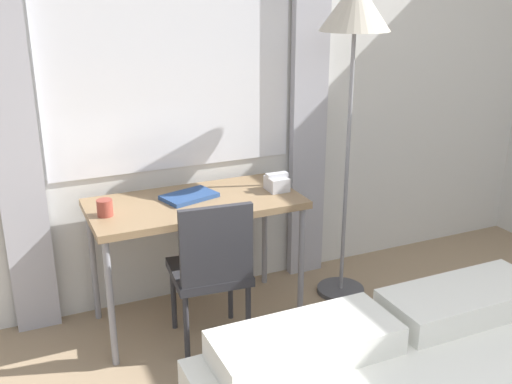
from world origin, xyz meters
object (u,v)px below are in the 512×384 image
object	(u,v)px
standing_lamp	(354,27)
book	(189,196)
telephone	(277,183)
desk_chair	(212,266)
mug	(105,208)
desk	(195,211)

from	to	relation	value
standing_lamp	book	xyz separation A→B (m)	(-0.96, 0.12, -0.90)
telephone	book	size ratio (longest dim) A/B	0.39
desk_chair	mug	size ratio (longest dim) A/B	9.76
desk	mug	xyz separation A→B (m)	(-0.50, -0.03, 0.11)
desk	telephone	world-z (taller)	telephone
telephone	mug	distance (m)	0.99
telephone	mug	size ratio (longest dim) A/B	1.49
book	telephone	bearing A→B (deg)	-8.64
book	desk	bearing A→B (deg)	-68.22
standing_lamp	telephone	size ratio (longest dim) A/B	14.64
book	mug	world-z (taller)	mug
desk_chair	desk	bearing A→B (deg)	92.29
desk_chair	mug	world-z (taller)	desk_chair
desk_chair	standing_lamp	xyz separation A→B (m)	(0.96, 0.22, 1.18)
standing_lamp	mug	world-z (taller)	standing_lamp
mug	telephone	bearing A→B (deg)	-0.20
telephone	desk_chair	bearing A→B (deg)	-152.72
standing_lamp	telephone	world-z (taller)	standing_lamp
desk_chair	mug	xyz separation A→B (m)	(-0.48, 0.27, 0.31)
desk	desk_chair	bearing A→B (deg)	-93.06
desk	telephone	xyz separation A→B (m)	(0.49, -0.03, 0.11)
standing_lamp	mug	bearing A→B (deg)	178.22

